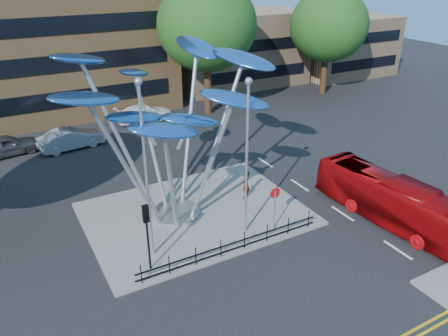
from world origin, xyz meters
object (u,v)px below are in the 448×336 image
traffic_light_island (147,224)px  pedestrian (246,184)px  red_bus (392,200)px  no_entry_sign_island (275,201)px  street_lamp_left (145,158)px  leaf_sculpture (167,98)px  parked_car_right (145,113)px  tree_right (207,25)px  parked_car_left (6,146)px  street_lamp_right (247,146)px  parked_car_mid (71,139)px  tree_far (329,26)px

traffic_light_island → pedestrian: (7.45, 3.62, -1.58)m
red_bus → no_entry_sign_island: bearing=155.1°
street_lamp_left → traffic_light_island: street_lamp_left is taller
leaf_sculpture → parked_car_right: size_ratio=2.44×
tree_right → street_lamp_left: 22.49m
tree_right → leaf_sculpture: tree_right is taller
no_entry_sign_island → red_bus: bearing=-20.5°
parked_car_left → parked_car_right: (11.61, 2.29, -0.03)m
traffic_light_island → no_entry_sign_island: (7.00, 0.02, -0.80)m
street_lamp_right → red_bus: (7.70, -2.80, -3.78)m
parked_car_right → parked_car_mid: bearing=111.1°
leaf_sculpture → parked_car_right: leaf_sculpture is taller
traffic_light_island → pedestrian: 8.43m
street_lamp_right → red_bus: 9.03m
parked_car_right → leaf_sculpture: bearing=162.4°
tree_right → street_lamp_left: tree_right is taller
tree_far → no_entry_sign_island: 28.42m
parked_car_left → parked_car_mid: (4.50, -0.96, 0.02)m
no_entry_sign_island → parked_car_right: size_ratio=0.47×
tree_far → traffic_light_island: size_ratio=3.16×
leaf_sculpture → street_lamp_right: size_ratio=1.53×
tree_far → no_entry_sign_island: bearing=-135.7°
no_entry_sign_island → parked_car_right: bearing=90.1°
tree_far → red_bus: tree_far is taller
traffic_light_island → parked_car_left: (-4.63, 17.91, -1.83)m
red_bus → pedestrian: (-5.75, 5.93, -0.28)m
parked_car_mid → street_lamp_left: bearing=174.6°
leaf_sculpture → traffic_light_island: leaf_sculpture is taller
tree_right → street_lamp_right: tree_right is taller
tree_right → parked_car_right: bearing=173.4°
leaf_sculpture → parked_car_left: bearing=118.8°
no_entry_sign_island → red_bus: size_ratio=0.26×
tree_far → street_lamp_left: 32.37m
tree_right → red_bus: 22.82m
tree_far → pedestrian: size_ratio=6.09×
tree_right → parked_car_mid: bearing=-169.0°
street_lamp_right → red_bus: bearing=-20.0°
tree_right → no_entry_sign_island: tree_right is taller
no_entry_sign_island → pedestrian: bearing=82.9°
pedestrian → parked_car_left: bearing=-79.4°
traffic_light_island → parked_car_right: traffic_light_island is taller
tree_right → street_lamp_right: 20.64m
street_lamp_right → pedestrian: 5.48m
parked_car_mid → parked_car_left: bearing=70.3°
street_lamp_right → red_bus: size_ratio=0.88×
street_lamp_right → no_entry_sign_island: size_ratio=3.39×
parked_car_right → traffic_light_island: bearing=157.5°
street_lamp_left → pedestrian: size_ratio=4.96×
tree_far → no_entry_sign_island: (-20.00, -19.48, -5.29)m
tree_right → pedestrian: bearing=-109.3°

